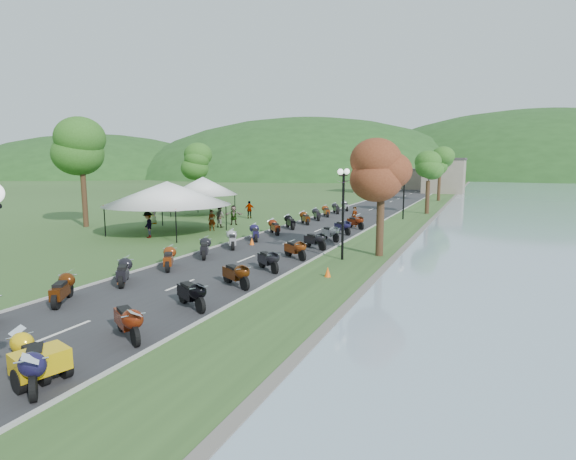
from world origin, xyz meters
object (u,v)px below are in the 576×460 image
at_px(pedestrian_c, 149,238).
at_px(yellow_trike, 31,357).
at_px(pedestrian_a, 212,231).
at_px(pedestrian_b, 220,227).
at_px(vendor_tent_main, 168,207).

bearing_deg(pedestrian_c, yellow_trike, -21.29).
distance_m(yellow_trike, pedestrian_a, 24.82).
bearing_deg(pedestrian_c, pedestrian_b, 110.84).
bearing_deg(pedestrian_a, yellow_trike, -112.45).
relative_size(vendor_tent_main, pedestrian_b, 3.55).
bearing_deg(pedestrian_a, pedestrian_c, -160.79).
height_order(yellow_trike, pedestrian_b, yellow_trike).
height_order(pedestrian_a, pedestrian_b, pedestrian_b).
height_order(pedestrian_b, pedestrian_c, pedestrian_c).
xyz_separation_m(yellow_trike, pedestrian_a, (-9.61, 22.88, -0.52)).
bearing_deg(vendor_tent_main, yellow_trike, -59.65).
bearing_deg(vendor_tent_main, pedestrian_a, 45.33).
distance_m(pedestrian_b, pedestrian_c, 7.02).
height_order(vendor_tent_main, pedestrian_a, vendor_tent_main).
bearing_deg(yellow_trike, vendor_tent_main, -42.71).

